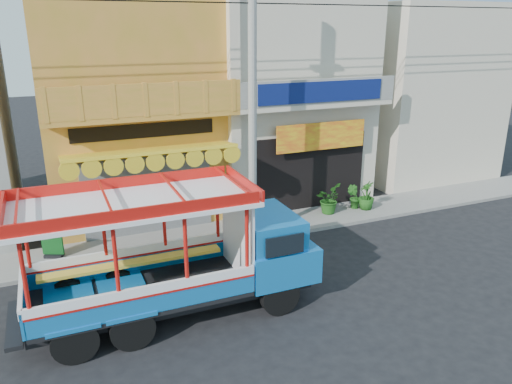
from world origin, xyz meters
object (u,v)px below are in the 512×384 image
potted_plant_a (328,199)px  potted_plant_b (354,197)px  utility_pole (257,84)px  songthaew_truck (192,252)px  green_sign (53,244)px  potted_plant_c (366,195)px

potted_plant_a → potted_plant_b: 1.16m
utility_pole → potted_plant_a: (3.23, 0.87, -4.38)m
songthaew_truck → potted_plant_b: (7.55, 4.39, -1.02)m
green_sign → potted_plant_a: (9.47, -0.00, 0.14)m
songthaew_truck → potted_plant_b: songthaew_truck is taller
potted_plant_a → utility_pole: bearing=143.8°
potted_plant_b → potted_plant_a: bearing=49.5°
green_sign → songthaew_truck: bearing=-54.8°
green_sign → potted_plant_b: 10.62m
utility_pole → songthaew_truck: utility_pole is taller
songthaew_truck → potted_plant_a: songthaew_truck is taller
utility_pole → potted_plant_b: (4.38, 0.92, -4.47)m
utility_pole → potted_plant_a: 5.51m
potted_plant_a → potted_plant_b: bearing=-48.8°
utility_pole → potted_plant_c: (4.76, 0.65, -4.38)m
green_sign → potted_plant_b: bearing=0.3°
songthaew_truck → potted_plant_a: (6.40, 4.34, -0.93)m
utility_pole → green_sign: 7.75m
songthaew_truck → potted_plant_b: 8.80m
potted_plant_c → potted_plant_a: bearing=-76.4°
green_sign → potted_plant_c: 11.00m
utility_pole → potted_plant_a: utility_pole is taller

